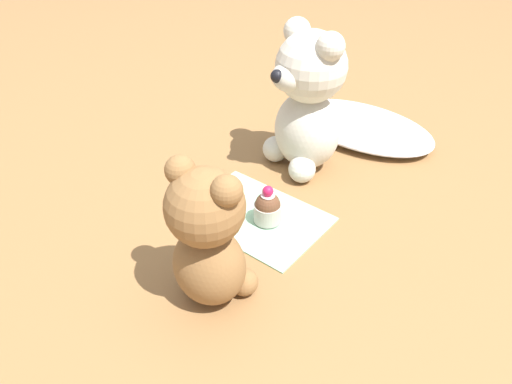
% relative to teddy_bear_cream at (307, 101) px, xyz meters
% --- Properties ---
extents(ground_plane, '(4.00, 4.00, 0.00)m').
position_rel_teddy_bear_cream_xyz_m(ground_plane, '(0.03, -0.20, -0.15)').
color(ground_plane, olive).
extents(knitted_placemat, '(0.25, 0.17, 0.01)m').
position_rel_teddy_bear_cream_xyz_m(knitted_placemat, '(0.03, -0.20, -0.14)').
color(knitted_placemat, '#8EBC99').
rests_on(knitted_placemat, ground_plane).
extents(tulle_cloth, '(0.34, 0.21, 0.04)m').
position_rel_teddy_bear_cream_xyz_m(tulle_cloth, '(0.03, 0.19, -0.13)').
color(tulle_cloth, silver).
rests_on(tulle_cloth, ground_plane).
extents(teddy_bear_cream, '(0.17, 0.17, 0.29)m').
position_rel_teddy_bear_cream_xyz_m(teddy_bear_cream, '(0.00, 0.00, 0.00)').
color(teddy_bear_cream, beige).
rests_on(teddy_bear_cream, ground_plane).
extents(teddy_bear_tan, '(0.12, 0.13, 0.23)m').
position_rel_teddy_bear_cream_xyz_m(teddy_bear_tan, '(0.09, -0.38, -0.03)').
color(teddy_bear_tan, olive).
rests_on(teddy_bear_tan, ground_plane).
extents(cupcake_near_cream_bear, '(0.05, 0.05, 0.07)m').
position_rel_teddy_bear_cream_xyz_m(cupcake_near_cream_bear, '(0.06, -0.19, -0.11)').
color(cupcake_near_cream_bear, '#B2ADA3').
rests_on(cupcake_near_cream_bear, knitted_placemat).
extents(saucer_plate, '(0.08, 0.08, 0.01)m').
position_rel_teddy_bear_cream_xyz_m(saucer_plate, '(-0.03, -0.22, -0.14)').
color(saucer_plate, white).
rests_on(saucer_plate, knitted_placemat).
extents(cupcake_near_tan_bear, '(0.05, 0.05, 0.07)m').
position_rel_teddy_bear_cream_xyz_m(cupcake_near_tan_bear, '(-0.03, -0.22, -0.11)').
color(cupcake_near_tan_bear, '#B2ADA3').
rests_on(cupcake_near_tan_bear, saucer_plate).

